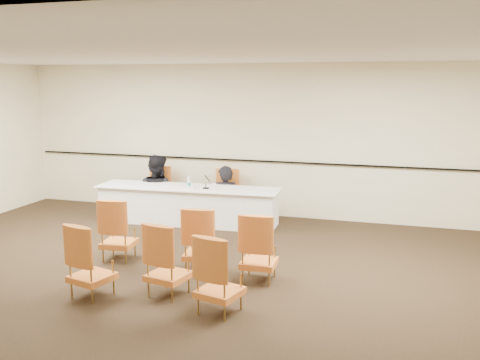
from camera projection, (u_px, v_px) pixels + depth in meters
name	position (u px, v px, depth m)	size (l,w,h in m)	color
floor	(175.00, 285.00, 7.07)	(10.00, 10.00, 0.00)	black
ceiling	(170.00, 52.00, 6.53)	(10.00, 10.00, 0.00)	silver
wall_back	(256.00, 141.00, 10.56)	(10.00, 0.04, 3.00)	beige
wall_rail	(255.00, 161.00, 10.60)	(9.80, 0.04, 0.03)	black
panel_table	(188.00, 205.00, 10.10)	(3.48, 0.81, 0.70)	white
panelist_main	(225.00, 206.00, 10.49)	(0.58, 0.38, 1.60)	black
panelist_main_chair	(225.00, 194.00, 10.44)	(0.50, 0.50, 0.95)	#BB5721
panelist_second	(157.00, 197.00, 10.81)	(0.84, 0.65, 1.72)	black
panelist_second_chair	(157.00, 191.00, 10.78)	(0.50, 0.50, 0.95)	#BB5721
papers	(218.00, 188.00, 9.89)	(0.30, 0.22, 0.00)	white
microphone	(206.00, 181.00, 9.85)	(0.11, 0.21, 0.30)	black
water_bottle	(189.00, 181.00, 9.96)	(0.07, 0.07, 0.24)	teal
drinking_glass	(193.00, 186.00, 9.86)	(0.06, 0.06, 0.10)	white
coffee_cup	(214.00, 187.00, 9.74)	(0.08, 0.08, 0.12)	white
aud_chair_front_left	(118.00, 229.00, 8.00)	(0.50, 0.50, 0.95)	#BB5721
aud_chair_front_mid	(201.00, 239.00, 7.48)	(0.50, 0.50, 0.95)	#BB5721
aud_chair_front_right	(259.00, 247.00, 7.14)	(0.50, 0.50, 0.95)	#BB5721
aud_chair_back_left	(91.00, 260.00, 6.61)	(0.50, 0.50, 0.95)	#BB5721
aud_chair_back_mid	(168.00, 259.00, 6.66)	(0.50, 0.50, 0.95)	#BB5721
aud_chair_back_right	(220.00, 274.00, 6.14)	(0.50, 0.50, 0.95)	#BB5721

